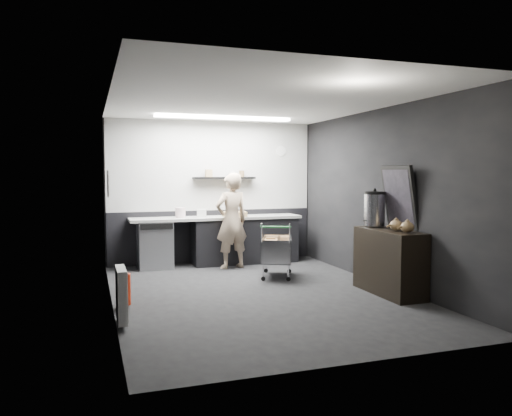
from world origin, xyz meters
name	(u,v)px	position (x,y,z in m)	size (l,w,h in m)	color
floor	(259,294)	(0.00, 0.00, 0.00)	(5.50, 5.50, 0.00)	black
ceiling	(259,102)	(0.00, 0.00, 2.70)	(5.50, 5.50, 0.00)	white
wall_back	(212,192)	(0.00, 2.75, 1.35)	(5.50, 5.50, 0.00)	black
wall_front	(359,214)	(0.00, -2.75, 1.35)	(5.50, 5.50, 0.00)	black
wall_left	(110,201)	(-2.00, 0.00, 1.35)	(5.50, 5.50, 0.00)	black
wall_right	(382,197)	(2.00, 0.00, 1.35)	(5.50, 5.50, 0.00)	black
kitchen_wall_panel	(213,166)	(0.00, 2.73, 1.85)	(3.95, 0.02, 1.70)	#B1B2AD
dado_panel	(213,236)	(0.00, 2.73, 0.50)	(3.95, 0.02, 1.00)	black
floating_shelf	(224,178)	(0.20, 2.62, 1.62)	(1.20, 0.22, 0.04)	black
wall_clock	(281,151)	(1.40, 2.72, 2.15)	(0.20, 0.20, 0.03)	silver
poster	(108,184)	(-1.98, 1.30, 1.55)	(0.02, 0.30, 0.40)	white
poster_red_band	(108,179)	(-1.98, 1.30, 1.62)	(0.01, 0.22, 0.10)	#B72D16
radiator	(121,294)	(-1.94, -0.90, 0.35)	(0.10, 0.50, 0.60)	silver
ceiling_strip	(224,118)	(0.00, 1.85, 2.67)	(2.40, 0.20, 0.04)	white
prep_counter	(224,240)	(0.14, 2.42, 0.46)	(3.20, 0.61, 0.90)	black
person	(232,221)	(0.16, 1.97, 0.86)	(0.63, 0.41, 1.72)	beige
shopping_cart	(277,251)	(0.66, 1.00, 0.42)	(0.77, 1.00, 0.89)	silver
sideboard	(389,253)	(1.76, -0.56, 0.58)	(0.52, 1.22, 1.82)	black
fire_extinguisher	(125,288)	(-1.85, -0.11, 0.24)	(0.15, 0.15, 0.50)	red
cardboard_box	(234,214)	(0.33, 2.37, 0.94)	(0.44, 0.33, 0.09)	#9C8153
pink_tub	(180,213)	(-0.68, 2.42, 0.99)	(0.18, 0.18, 0.18)	beige
white_container	(202,213)	(-0.30, 2.37, 0.97)	(0.17, 0.13, 0.15)	silver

